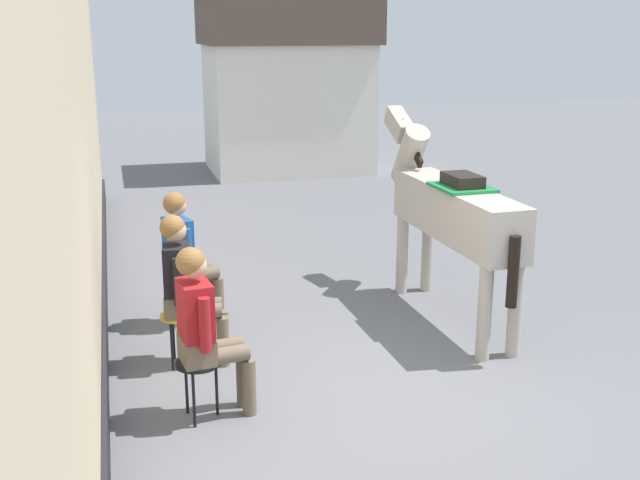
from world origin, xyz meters
name	(u,v)px	position (x,y,z in m)	size (l,w,h in m)	color
ground_plane	(313,284)	(0.00, 3.00, 0.00)	(40.00, 40.00, 0.00)	slate
pub_facade_wall	(74,195)	(-2.55, 1.50, 1.54)	(0.34, 14.00, 3.40)	#CCB793
distant_cottage	(287,84)	(1.40, 10.48, 1.80)	(3.40, 2.60, 3.50)	silver
seated_visitor_near	(204,324)	(-1.61, 0.07, 0.78)	(0.61, 0.49, 1.39)	black
seated_visitor_middle	(185,282)	(-1.66, 1.12, 0.78)	(0.61, 0.49, 1.39)	gold
seated_visitor_far	(185,251)	(-1.56, 2.11, 0.78)	(0.61, 0.48, 1.39)	gold
saddled_horse_center	(450,210)	(1.08, 1.60, 1.16)	(0.52, 3.00, 2.06)	#B2A899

